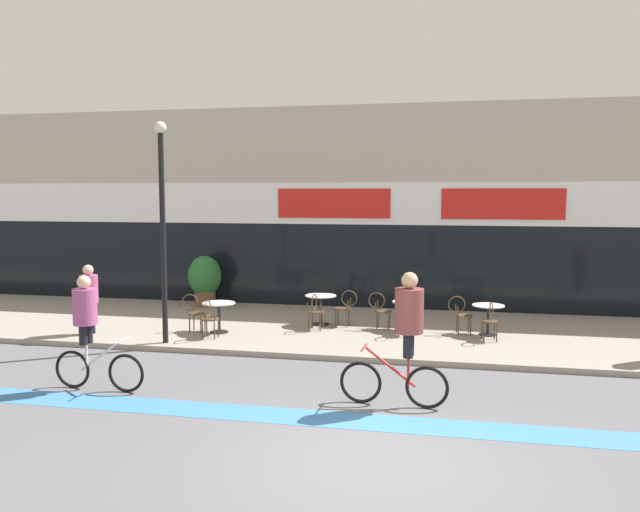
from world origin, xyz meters
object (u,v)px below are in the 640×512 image
Objects in this scene: bistro_table_1 at (321,303)px; cyclist_0 at (405,328)px; bistro_table_0 at (219,311)px; cafe_chair_2_near at (405,314)px; bistro_table_2 at (406,310)px; cafe_chair_1_side at (345,305)px; cafe_chair_3_near at (490,318)px; cafe_chair_3_side at (461,312)px; cafe_chair_2_side at (380,308)px; lamp_post at (162,216)px; planter_pot at (205,279)px; pedestrian_far_end at (89,293)px; cafe_chair_1_near at (315,309)px; cyclist_1 at (89,325)px; cafe_chair_0_near at (209,316)px; bistro_table_3 at (488,313)px; cafe_chair_0_side at (194,310)px.

cyclist_0 is at bearing -65.20° from bistro_table_1.
cafe_chair_2_near is at bearing 6.84° from bistro_table_0.
bistro_table_2 is at bearing -83.59° from cyclist_0.
cafe_chair_3_near is (3.42, -0.95, 0.00)m from cafe_chair_1_side.
bistro_table_2 is 1.28m from cafe_chair_3_side.
lamp_post is (-4.51, -2.34, 2.29)m from cafe_chair_2_side.
planter_pot is 0.90× the size of pedestrian_far_end.
cafe_chair_2_side is at bearing -69.11° from cafe_chair_1_near.
cafe_chair_0_near is at bearing 79.50° from cyclist_1.
cafe_chair_1_near is 1.00× the size of cafe_chair_1_side.
cafe_chair_1_side and cafe_chair_3_side have the same top height.
cafe_chair_3_near is at bearing 166.29° from cafe_chair_1_side.
lamp_post reaches higher than cafe_chair_1_side.
cafe_chair_0_near is 1.00× the size of cafe_chair_1_side.
cafe_chair_2_near is (0.00, -0.63, 0.01)m from bistro_table_2.
cafe_chair_0_near reaches higher than bistro_table_3.
cafe_chair_1_near is (2.18, 1.33, 0.00)m from cafe_chair_0_near.
cyclist_0 is at bearing -147.67° from cafe_chair_1_near.
cafe_chair_3_near is at bearing 34.95° from cyclist_1.
bistro_table_1 is at bearing 22.99° from pedestrian_far_end.
cyclist_0 reaches higher than cafe_chair_0_side.
cafe_chair_1_near is 5.73m from cyclist_1.
bistro_table_1 is 0.86× the size of cafe_chair_2_side.
cafe_chair_0_near is at bearing -46.90° from cafe_chair_0_side.
cafe_chair_3_side is (1.90, -0.15, 0.00)m from cafe_chair_2_side.
cafe_chair_0_near is at bearing -89.73° from bistro_table_0.
lamp_post is at bearing -139.93° from bistro_table_1.
cafe_chair_1_side is 4.87m from planter_pot.
bistro_table_0 is 1.00× the size of bistro_table_1.
cafe_chair_1_side is at bearing -68.05° from cyclist_0.
cafe_chair_1_near is (2.18, 0.70, -0.00)m from bistro_table_0.
cafe_chair_3_side is at bearing -179.12° from bistro_table_3.
cafe_chair_3_near is 0.55× the size of pedestrian_far_end.
cyclist_0 is at bearing -177.75° from cafe_chair_2_near.
bistro_table_1 is 0.86× the size of cafe_chair_3_near.
bistro_table_0 reaches higher than bistro_table_3.
planter_pot is 9.58m from cyclist_0.
bistro_table_2 is 0.78× the size of cafe_chair_3_side.
pedestrian_far_end is (-7.24, -1.28, 0.45)m from cafe_chair_2_near.
cyclist_0 is at bearing -27.12° from lamp_post.
bistro_table_0 is 0.86× the size of cafe_chair_3_near.
cafe_chair_2_near is at bearing -20.69° from bistro_table_1.
cafe_chair_3_near is (6.23, 1.01, 0.00)m from cafe_chair_0_near.
cafe_chair_2_side is (1.52, -0.18, -0.03)m from bistro_table_1.
cafe_chair_0_side is 6.63m from cyclist_0.
cafe_chair_2_near is 0.41× the size of cyclist_0.
cafe_chair_2_near is (2.15, -0.18, 0.00)m from cafe_chair_1_near.
cafe_chair_3_side is at bearing 10.08° from bistro_table_0.
cyclist_1 is at bearing -148.28° from cafe_chair_3_side.
bistro_table_0 is 1.06× the size of bistro_table_3.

